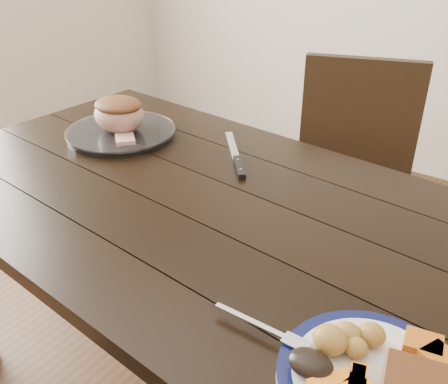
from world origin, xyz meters
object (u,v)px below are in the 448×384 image
Objects in this scene: chair_far at (351,178)px; roast_joint at (119,115)px; carving_knife at (237,161)px; dinner_plate at (371,381)px; fork at (268,330)px; serving_platter at (121,134)px; dining_table at (203,228)px.

chair_far is 0.85m from roast_joint.
dinner_plate is at bearing 7.58° from carving_knife.
roast_joint is 0.41m from carving_knife.
roast_joint is 0.64× the size of carving_knife.
fork reaches higher than carving_knife.
roast_joint is (-0.82, 0.47, 0.05)m from fork.
dinner_plate is 1.73× the size of roast_joint.
dinner_plate is 1.09m from roast_joint.
serving_platter reaches higher than dinner_plate.
dining_table is 6.56× the size of carving_knife.
chair_far reaches higher than fork.
fork is (0.37, -0.31, 0.11)m from dining_table.
roast_joint is at bearing 160.31° from dining_table.
fork reaches higher than dinner_plate.
dinner_plate reaches higher than carving_knife.
dinner_plate is 0.77m from carving_knife.
dinner_plate is 1.11× the size of carving_knife.
dining_table is at bearing 62.12° from chair_far.
fork is at bearing 84.86° from chair_far.
carving_knife is (0.41, 0.05, -0.00)m from serving_platter.
chair_far is 1.10m from fork.
carving_knife is at bearing 127.30° from fork.
fork is 0.70× the size of carving_knife.
serving_platter is at bearing 26.80° from chair_far.
roast_joint is at bearing 0.00° from serving_platter.
dinner_plate is at bearing 2.25° from fork.
chair_far is 0.83m from serving_platter.
fork is at bearing -39.65° from dining_table.
fork reaches higher than serving_platter.
dinner_plate is 0.17m from fork.
chair_far is 5.23× the size of fork.
chair_far is 0.59m from carving_knife.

